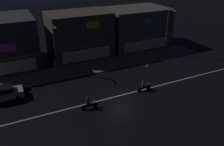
% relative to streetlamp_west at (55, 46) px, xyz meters
% --- Properties ---
extents(ground_plane, '(140.00, 140.00, 0.00)m').
position_rel_streetlamp_west_xyz_m(ground_plane, '(5.19, -8.61, -4.25)').
color(ground_plane, black).
extents(lane_divider_stripe, '(34.47, 0.16, 0.01)m').
position_rel_streetlamp_west_xyz_m(lane_divider_stripe, '(5.19, -8.61, -4.24)').
color(lane_divider_stripe, beige).
rests_on(lane_divider_stripe, ground).
extents(sidewalk_far, '(36.28, 4.31, 0.14)m').
position_rel_streetlamp_west_xyz_m(sidewalk_far, '(5.19, 0.25, -4.18)').
color(sidewalk_far, '#5B5954').
rests_on(sidewalk_far, ground).
extents(storefront_left_block, '(8.29, 8.78, 7.25)m').
position_rel_streetlamp_west_xyz_m(storefront_left_block, '(-5.69, 6.71, -0.62)').
color(storefront_left_block, '#383A3F').
rests_on(storefront_left_block, ground).
extents(storefront_center_block, '(9.61, 6.70, 7.17)m').
position_rel_streetlamp_west_xyz_m(storefront_center_block, '(5.19, 5.67, -0.67)').
color(storefront_center_block, '#4C443A').
rests_on(storefront_center_block, ground).
extents(storefront_right_block, '(10.85, 8.01, 6.83)m').
position_rel_streetlamp_west_xyz_m(storefront_right_block, '(16.08, 6.33, -0.83)').
color(storefront_right_block, '#56514C').
rests_on(storefront_right_block, ground).
extents(streetlamp_west, '(0.44, 1.64, 6.94)m').
position_rel_streetlamp_west_xyz_m(streetlamp_west, '(0.00, 0.00, 0.00)').
color(streetlamp_west, '#47494C').
rests_on(streetlamp_west, sidewalk_far).
extents(streetlamp_mid, '(0.44, 1.64, 7.58)m').
position_rel_streetlamp_west_xyz_m(streetlamp_mid, '(17.81, -0.63, 0.33)').
color(streetlamp_mid, '#47494C').
rests_on(streetlamp_mid, sidewalk_far).
extents(pedestrian_on_sidewalk, '(0.34, 0.34, 1.84)m').
position_rel_streetlamp_west_xyz_m(pedestrian_on_sidewalk, '(-0.11, 0.88, -3.25)').
color(pedestrian_on_sidewalk, gray).
rests_on(pedestrian_on_sidewalk, sidewalk_far).
extents(parked_car_near_kerb, '(4.30, 1.98, 1.67)m').
position_rel_streetlamp_west_xyz_m(parked_car_near_kerb, '(-7.22, -3.72, -3.38)').
color(parked_car_near_kerb, '#9EA0A5').
rests_on(parked_car_near_kerb, ground).
extents(motorcycle_lead, '(1.90, 0.60, 1.52)m').
position_rel_streetlamp_west_xyz_m(motorcycle_lead, '(8.27, -8.84, -3.61)').
color(motorcycle_lead, black).
rests_on(motorcycle_lead, ground).
extents(motorcycle_following, '(1.90, 0.60, 1.52)m').
position_rel_streetlamp_west_xyz_m(motorcycle_following, '(0.91, -9.55, -3.61)').
color(motorcycle_following, black).
rests_on(motorcycle_following, ground).
extents(traffic_cone, '(0.36, 0.36, 0.55)m').
position_rel_streetlamp_west_xyz_m(traffic_cone, '(12.77, -2.94, -3.97)').
color(traffic_cone, orange).
rests_on(traffic_cone, ground).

